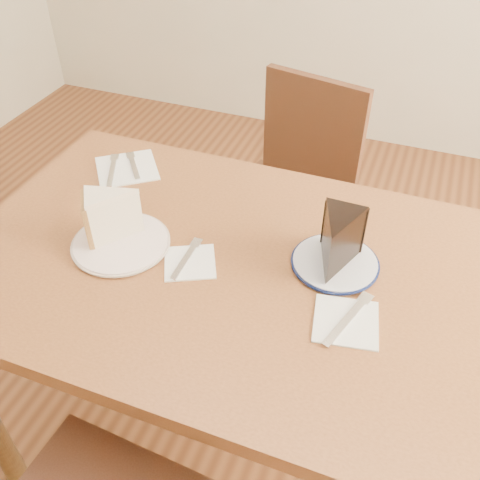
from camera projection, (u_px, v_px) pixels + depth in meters
name	position (u px, v px, depth m)	size (l,w,h in m)	color
ground	(227.00, 433.00, 1.69)	(4.00, 4.00, 0.00)	#4B2714
table	(222.00, 289.00, 1.26)	(1.20, 0.80, 0.75)	#593018
chair_far	(290.00, 197.00, 1.83)	(0.51, 0.51, 0.86)	#361B10
plate_cream	(121.00, 243.00, 1.23)	(0.22, 0.22, 0.01)	white
plate_navy	(335.00, 263.00, 1.18)	(0.19, 0.19, 0.01)	silver
carrot_cake	(116.00, 216.00, 1.21)	(0.08, 0.12, 0.11)	beige
chocolate_cake	(336.00, 245.00, 1.13)	(0.09, 0.13, 0.11)	black
napkin_cream	(190.00, 263.00, 1.19)	(0.11, 0.11, 0.00)	white
napkin_navy	(346.00, 322.00, 1.06)	(0.13, 0.13, 0.00)	white
napkin_spare	(127.00, 168.00, 1.48)	(0.16, 0.16, 0.00)	white
fork_cream	(186.00, 259.00, 1.19)	(0.01, 0.14, 0.00)	silver
knife_navy	(348.00, 319.00, 1.06)	(0.02, 0.17, 0.00)	silver
fork_spare	(134.00, 166.00, 1.48)	(0.01, 0.14, 0.00)	silver
knife_spare	(112.00, 170.00, 1.46)	(0.01, 0.16, 0.00)	silver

